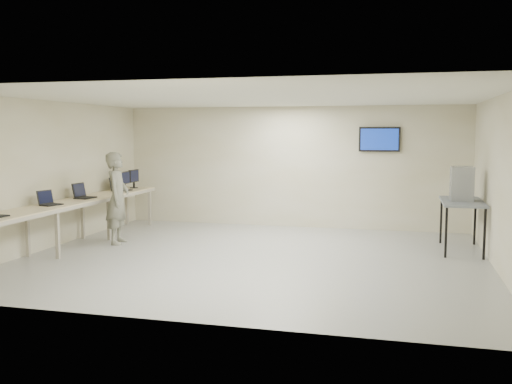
# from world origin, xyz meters

# --- Properties ---
(room) EXTENTS (8.01, 7.01, 2.81)m
(room) POSITION_xyz_m (0.03, 0.06, 1.41)
(room) COLOR #A6A6A5
(room) RESTS_ON ground
(workbench) EXTENTS (0.76, 6.00, 0.90)m
(workbench) POSITION_xyz_m (-3.59, 0.00, 0.83)
(workbench) COLOR #D1B78C
(workbench) RESTS_ON ground
(laptop_1) EXTENTS (0.37, 0.40, 0.27)m
(laptop_1) POSITION_xyz_m (-3.64, -0.63, 0.97)
(laptop_1) COLOR black
(laptop_1) RESTS_ON workbench
(laptop_2) EXTENTS (0.36, 0.42, 0.30)m
(laptop_2) POSITION_xyz_m (-3.63, 0.50, 0.98)
(laptop_2) COLOR black
(laptop_2) RESTS_ON workbench
(laptop_3) EXTENTS (0.41, 0.45, 0.30)m
(laptop_3) POSITION_xyz_m (-3.62, 1.99, 0.98)
(laptop_3) COLOR black
(laptop_3) RESTS_ON workbench
(monitor_near) EXTENTS (0.19, 0.42, 0.41)m
(monitor_near) POSITION_xyz_m (-3.60, 2.21, 1.15)
(monitor_near) COLOR black
(monitor_near) RESTS_ON workbench
(monitor_far) EXTENTS (0.19, 0.44, 0.43)m
(monitor_far) POSITION_xyz_m (-3.60, 2.66, 1.16)
(monitor_far) COLOR black
(monitor_far) RESTS_ON workbench
(soldier) EXTENTS (0.56, 0.74, 1.82)m
(soldier) POSITION_xyz_m (-2.94, 0.62, 0.91)
(soldier) COLOR gray
(soldier) RESTS_ON ground
(side_table) EXTENTS (0.73, 1.57, 0.94)m
(side_table) POSITION_xyz_m (3.60, 1.56, 0.87)
(side_table) COLOR slate
(side_table) RESTS_ON ground
(storage_bins) EXTENTS (0.40, 0.44, 0.63)m
(storage_bins) POSITION_xyz_m (3.58, 1.56, 1.26)
(storage_bins) COLOR #999DA1
(storage_bins) RESTS_ON side_table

